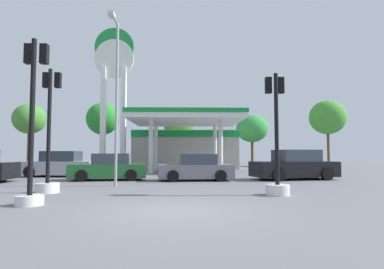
# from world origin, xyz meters

# --- Properties ---
(ground_plane) EXTENTS (90.00, 90.00, 0.00)m
(ground_plane) POSITION_xyz_m (0.00, 0.00, 0.00)
(ground_plane) COLOR slate
(ground_plane) RESTS_ON ground
(gas_station) EXTENTS (9.85, 14.27, 4.49)m
(gas_station) POSITION_xyz_m (0.36, 22.69, 2.15)
(gas_station) COLOR #ADA89E
(gas_station) RESTS_ON ground
(station_pole_sign) EXTENTS (3.43, 0.56, 12.52)m
(station_pole_sign) POSITION_xyz_m (-5.94, 19.41, 7.80)
(station_pole_sign) COLOR white
(station_pole_sign) RESTS_ON ground
(car_0) EXTENTS (4.82, 2.75, 1.63)m
(car_0) POSITION_xyz_m (6.27, 9.20, 0.74)
(car_0) COLOR black
(car_0) RESTS_ON ground
(car_1) EXTENTS (4.41, 2.07, 1.57)m
(car_1) POSITION_xyz_m (-7.52, 11.79, 0.71)
(car_1) COLOR black
(car_1) RESTS_ON ground
(car_2) EXTENTS (4.14, 2.19, 1.42)m
(car_2) POSITION_xyz_m (-3.82, 9.07, 0.64)
(car_2) COLOR black
(car_2) RESTS_ON ground
(car_3) EXTENTS (4.00, 1.97, 1.40)m
(car_3) POSITION_xyz_m (0.84, 8.64, 0.63)
(car_3) COLOR black
(car_3) RESTS_ON ground
(traffic_signal_0) EXTENTS (0.74, 0.74, 4.67)m
(traffic_signal_0) POSITION_xyz_m (-4.05, 0.90, 1.72)
(traffic_signal_0) COLOR silver
(traffic_signal_0) RESTS_ON ground
(traffic_signal_1) EXTENTS (0.83, 0.83, 4.56)m
(traffic_signal_1) POSITION_xyz_m (-4.75, 3.67, 1.36)
(traffic_signal_1) COLOR silver
(traffic_signal_1) RESTS_ON ground
(traffic_signal_3) EXTENTS (0.80, 0.80, 4.22)m
(traffic_signal_3) POSITION_xyz_m (3.41, 2.79, 1.27)
(traffic_signal_3) COLOR silver
(traffic_signal_3) RESTS_ON ground
(tree_0) EXTENTS (3.57, 3.57, 6.98)m
(tree_0) POSITION_xyz_m (-17.18, 27.68, 5.28)
(tree_0) COLOR brown
(tree_0) RESTS_ON ground
(tree_1) EXTENTS (3.49, 3.49, 6.92)m
(tree_1) POSITION_xyz_m (-8.62, 26.27, 5.15)
(tree_1) COLOR brown
(tree_1) RESTS_ON ground
(tree_2) EXTENTS (3.32, 3.32, 5.80)m
(tree_2) POSITION_xyz_m (-0.25, 25.89, 4.28)
(tree_2) COLOR brown
(tree_2) RESTS_ON ground
(tree_3) EXTENTS (3.61, 3.61, 5.82)m
(tree_3) POSITION_xyz_m (8.00, 27.59, 4.24)
(tree_3) COLOR brown
(tree_3) RESTS_ON ground
(tree_4) EXTENTS (3.86, 3.86, 7.19)m
(tree_4) POSITION_xyz_m (15.84, 25.57, 5.33)
(tree_4) COLOR brown
(tree_4) RESTS_ON ground
(corner_streetlamp) EXTENTS (0.24, 1.48, 7.26)m
(corner_streetlamp) POSITION_xyz_m (-2.77, 5.65, 4.34)
(corner_streetlamp) COLOR gray
(corner_streetlamp) RESTS_ON ground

